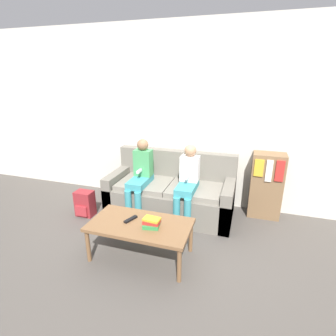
{
  "coord_description": "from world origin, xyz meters",
  "views": [
    {
      "loc": [
        0.99,
        -2.76,
        1.87
      ],
      "look_at": [
        0.0,
        0.36,
        0.72
      ],
      "focal_mm": 28.0,
      "sensor_mm": 36.0,
      "label": 1
    }
  ],
  "objects_px": {
    "couch": "(171,194)",
    "tv_remote": "(131,219)",
    "person_left": "(140,175)",
    "person_right": "(187,182)",
    "bookshelf": "(266,185)",
    "backpack": "(85,204)",
    "coffee_table": "(140,227)"
  },
  "relations": [
    {
      "from": "coffee_table",
      "to": "person_left",
      "type": "xyz_separation_m",
      "value": [
        -0.37,
        0.87,
        0.23
      ]
    },
    {
      "from": "couch",
      "to": "person_right",
      "type": "height_order",
      "value": "person_right"
    },
    {
      "from": "couch",
      "to": "tv_remote",
      "type": "distance_m",
      "value": 1.05
    },
    {
      "from": "person_right",
      "to": "tv_remote",
      "type": "relative_size",
      "value": 6.04
    },
    {
      "from": "couch",
      "to": "tv_remote",
      "type": "bearing_deg",
      "value": -97.8
    },
    {
      "from": "person_left",
      "to": "person_right",
      "type": "xyz_separation_m",
      "value": [
        0.66,
        -0.0,
        -0.01
      ]
    },
    {
      "from": "person_right",
      "to": "bookshelf",
      "type": "bearing_deg",
      "value": 25.82
    },
    {
      "from": "tv_remote",
      "to": "backpack",
      "type": "distance_m",
      "value": 1.16
    },
    {
      "from": "couch",
      "to": "coffee_table",
      "type": "distance_m",
      "value": 1.06
    },
    {
      "from": "person_left",
      "to": "tv_remote",
      "type": "relative_size",
      "value": 6.19
    },
    {
      "from": "person_right",
      "to": "bookshelf",
      "type": "height_order",
      "value": "person_right"
    },
    {
      "from": "coffee_table",
      "to": "person_left",
      "type": "relative_size",
      "value": 1.0
    },
    {
      "from": "coffee_table",
      "to": "tv_remote",
      "type": "height_order",
      "value": "tv_remote"
    },
    {
      "from": "couch",
      "to": "tv_remote",
      "type": "height_order",
      "value": "couch"
    },
    {
      "from": "person_right",
      "to": "backpack",
      "type": "height_order",
      "value": "person_right"
    },
    {
      "from": "couch",
      "to": "person_left",
      "type": "bearing_deg",
      "value": -153.78
    },
    {
      "from": "backpack",
      "to": "bookshelf",
      "type": "bearing_deg",
      "value": 17.49
    },
    {
      "from": "coffee_table",
      "to": "backpack",
      "type": "distance_m",
      "value": 1.27
    },
    {
      "from": "tv_remote",
      "to": "bookshelf",
      "type": "height_order",
      "value": "bookshelf"
    },
    {
      "from": "backpack",
      "to": "tv_remote",
      "type": "bearing_deg",
      "value": -29.65
    },
    {
      "from": "couch",
      "to": "backpack",
      "type": "relative_size",
      "value": 4.83
    },
    {
      "from": "tv_remote",
      "to": "person_right",
      "type": "bearing_deg",
      "value": 84.67
    },
    {
      "from": "tv_remote",
      "to": "bookshelf",
      "type": "xyz_separation_m",
      "value": [
        1.42,
        1.32,
        0.04
      ]
    },
    {
      "from": "person_right",
      "to": "bookshelf",
      "type": "xyz_separation_m",
      "value": [
        1.0,
        0.48,
        -0.12
      ]
    },
    {
      "from": "person_right",
      "to": "person_left",
      "type": "bearing_deg",
      "value": 179.69
    },
    {
      "from": "person_left",
      "to": "tv_remote",
      "type": "height_order",
      "value": "person_left"
    },
    {
      "from": "couch",
      "to": "tv_remote",
      "type": "relative_size",
      "value": 10.13
    },
    {
      "from": "person_right",
      "to": "tv_remote",
      "type": "bearing_deg",
      "value": -116.78
    },
    {
      "from": "bookshelf",
      "to": "coffee_table",
      "type": "bearing_deg",
      "value": -133.84
    },
    {
      "from": "bookshelf",
      "to": "backpack",
      "type": "height_order",
      "value": "bookshelf"
    },
    {
      "from": "person_right",
      "to": "tv_remote",
      "type": "distance_m",
      "value": 0.95
    },
    {
      "from": "couch",
      "to": "person_left",
      "type": "relative_size",
      "value": 1.64
    }
  ]
}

